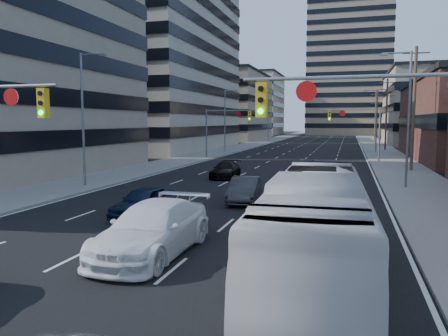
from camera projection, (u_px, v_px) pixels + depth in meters
road_surface at (326, 136)px, 132.13m from camera, size 18.00×300.00×0.02m
sidewalk_left at (288, 136)px, 135.28m from camera, size 5.00×300.00×0.15m
sidewalk_right at (366, 137)px, 128.97m from camera, size 5.00×300.00×0.15m
office_left_mid at (136, 63)px, 71.16m from camera, size 26.00×34.00×28.00m
office_left_far at (222, 108)px, 109.20m from camera, size 20.00×30.00×16.00m
office_right_far at (448, 109)px, 84.39m from camera, size 22.00×28.00×14.00m
apartment_tower at (349, 48)px, 146.54m from camera, size 26.00×26.00×58.00m
bg_block_left at (244, 105)px, 148.32m from camera, size 24.00×24.00×20.00m
bg_block_right at (443, 116)px, 122.72m from camera, size 22.00×22.00×12.00m
signal_near_right at (372, 126)px, 13.02m from camera, size 6.59×0.33×6.00m
signal_far_left at (225, 123)px, 52.54m from camera, size 6.09×0.33×6.00m
signal_far_right at (358, 123)px, 48.33m from camera, size 6.09×0.33×6.00m
utility_pole_block at (414, 107)px, 38.33m from camera, size 2.20×0.28×11.00m
utility_pole_midblock at (386, 113)px, 67.01m from camera, size 2.20×0.28×11.00m
utility_pole_distant at (375, 116)px, 95.68m from camera, size 2.20×0.28×11.00m
streetlight_left_near at (85, 113)px, 29.30m from camera, size 2.03×0.22×9.00m
streetlight_left_mid at (226, 118)px, 62.75m from camera, size 2.03×0.22×9.00m
streetlight_left_far at (269, 119)px, 96.21m from camera, size 2.03×0.22×9.00m
streetlight_right_near at (406, 113)px, 28.41m from camera, size 2.03×0.22×9.00m
streetlight_right_far at (376, 118)px, 61.86m from camera, size 2.03×0.22×9.00m
white_van at (153, 229)px, 14.69m from camera, size 2.58×6.05×1.74m
transit_bus at (316, 228)px, 12.15m from camera, size 2.95×11.06×3.06m
sedan_blue at (144, 202)px, 20.56m from camera, size 2.01×4.31×1.43m
sedan_grey_center at (245, 190)px, 24.22m from camera, size 1.88×4.40×1.41m
sedan_black_far at (226, 170)px, 34.79m from camera, size 1.94×4.51×1.29m
sedan_grey_right at (306, 166)px, 37.02m from camera, size 1.79×4.16×1.40m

